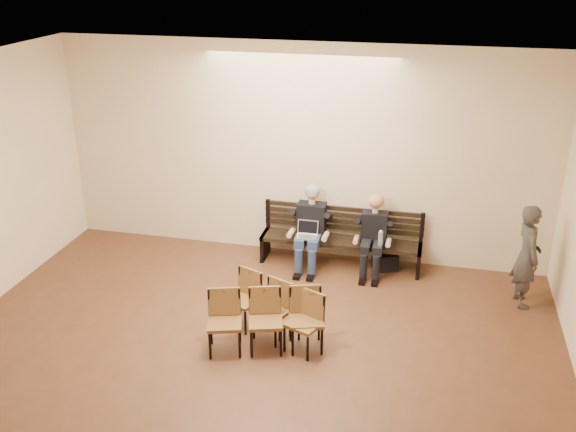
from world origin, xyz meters
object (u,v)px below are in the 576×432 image
(bench, at_px, (340,252))
(seated_woman, at_px, (373,238))
(bag, at_px, (385,261))
(chair_row_front, at_px, (272,312))
(seated_man, at_px, (310,227))
(laptop, at_px, (306,239))
(chair_row_back, at_px, (266,322))
(water_bottle, at_px, (380,245))
(passerby, at_px, (528,249))

(bench, bearing_deg, seated_woman, -12.73)
(bag, distance_m, chair_row_front, 2.64)
(seated_man, distance_m, laptop, 0.25)
(seated_woman, xyz_separation_m, chair_row_back, (-1.09, -2.45, -0.17))
(bag, bearing_deg, seated_man, -174.02)
(laptop, bearing_deg, water_bottle, -10.03)
(seated_man, height_order, water_bottle, seated_man)
(laptop, distance_m, passerby, 3.28)
(seated_man, height_order, passerby, passerby)
(seated_woman, bearing_deg, chair_row_front, -116.45)
(chair_row_front, bearing_deg, laptop, 111.17)
(bench, relative_size, passerby, 1.48)
(laptop, bearing_deg, chair_row_front, -102.29)
(laptop, height_order, chair_row_front, chair_row_front)
(chair_row_back, bearing_deg, laptop, 71.55)
(seated_man, height_order, chair_row_front, seated_man)
(water_bottle, relative_size, chair_row_front, 0.18)
(laptop, distance_m, chair_row_front, 1.95)
(seated_woman, height_order, laptop, seated_woman)
(chair_row_front, bearing_deg, passerby, 49.71)
(seated_man, distance_m, passerby, 3.27)
(bag, bearing_deg, water_bottle, -101.84)
(seated_woman, height_order, passerby, passerby)
(seated_woman, bearing_deg, bag, 32.50)
(bench, bearing_deg, water_bottle, -26.30)
(bag, relative_size, chair_row_front, 0.26)
(bag, bearing_deg, chair_row_front, -119.09)
(passerby, height_order, chair_row_front, passerby)
(seated_man, relative_size, laptop, 4.04)
(water_bottle, bearing_deg, chair_row_front, -121.60)
(bag, xyz_separation_m, chair_row_back, (-1.28, -2.58, 0.27))
(passerby, bearing_deg, bag, 61.21)
(seated_man, height_order, bag, seated_man)
(chair_row_front, bearing_deg, seated_woman, 86.15)
(bench, distance_m, water_bottle, 0.81)
(passerby, height_order, chair_row_back, passerby)
(bag, relative_size, chair_row_back, 0.25)
(bench, height_order, chair_row_front, chair_row_front)
(seated_woman, relative_size, passerby, 0.66)
(bench, distance_m, chair_row_front, 2.36)
(passerby, bearing_deg, seated_woman, 65.69)
(water_bottle, height_order, chair_row_front, chair_row_front)
(water_bottle, xyz_separation_m, chair_row_front, (-1.21, -1.96, -0.18))
(chair_row_front, xyz_separation_m, chair_row_back, (-0.01, -0.28, 0.01))
(bench, height_order, seated_man, seated_man)
(bag, bearing_deg, bench, -179.52)
(seated_woman, distance_m, passerby, 2.29)
(laptop, xyz_separation_m, bag, (1.23, 0.35, -0.43))
(bench, xyz_separation_m, laptop, (-0.50, -0.34, 0.35))
(bench, bearing_deg, chair_row_front, -103.46)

